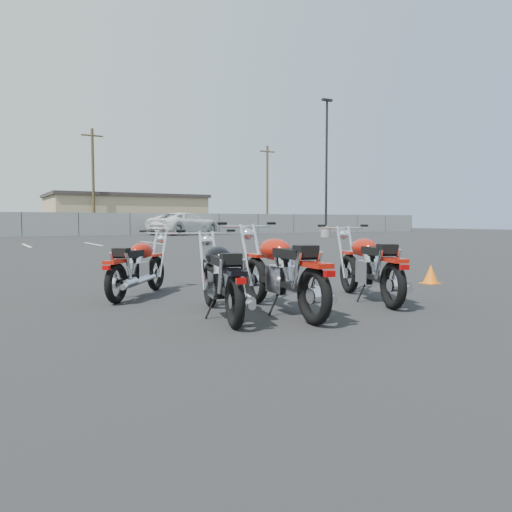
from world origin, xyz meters
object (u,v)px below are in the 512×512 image
motorcycle_rear_red (283,272)px  motorcycle_front_red (138,267)px  motorcycle_third_red (370,266)px  white_van (184,217)px  motorcycle_second_black (222,278)px

motorcycle_rear_red → motorcycle_front_red: bearing=117.3°
motorcycle_third_red → white_van: size_ratio=0.28×
motorcycle_front_red → white_van: white_van is taller
motorcycle_front_red → motorcycle_second_black: bearing=-78.9°
motorcycle_front_red → motorcycle_second_black: size_ratio=0.84×
motorcycle_third_red → motorcycle_rear_red: size_ratio=0.95×
motorcycle_rear_red → motorcycle_second_black: bearing=167.1°
motorcycle_second_black → motorcycle_third_red: (2.34, 0.05, 0.03)m
motorcycle_second_black → motorcycle_rear_red: motorcycle_rear_red is taller
motorcycle_third_red → motorcycle_rear_red: bearing=-172.3°
motorcycle_second_black → motorcycle_third_red: motorcycle_third_red is taller
motorcycle_second_black → motorcycle_rear_red: 0.76m
motorcycle_third_red → white_van: (10.43, 33.58, 0.96)m
motorcycle_front_red → motorcycle_rear_red: size_ratio=0.77×
motorcycle_rear_red → white_van: white_van is taller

